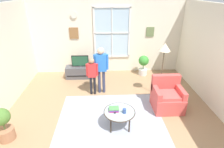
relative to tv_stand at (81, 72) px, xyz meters
name	(u,v)px	position (x,y,z in m)	size (l,w,h in m)	color
ground_plane	(111,126)	(0.98, -2.66, -0.22)	(6.07, 6.97, 0.02)	#9E7A56
back_wall	(107,37)	(0.99, 0.58, 1.12)	(5.47, 0.17, 2.64)	silver
area_rug	(111,119)	(0.97, -2.44, -0.21)	(2.60, 2.27, 0.01)	#999EAD
tv_stand	(81,72)	(0.00, 0.00, 0.00)	(1.07, 0.42, 0.43)	#4C4C51
television	(80,61)	(0.00, 0.00, 0.43)	(0.59, 0.08, 0.42)	#4C4C4C
armchair	(167,97)	(2.52, -2.00, 0.11)	(0.76, 0.74, 0.87)	#D14C47
coffee_table	(119,113)	(1.17, -2.68, 0.18)	(0.73, 0.73, 0.42)	#99B2B7
book_stack	(114,109)	(1.04, -2.63, 0.24)	(0.23, 0.20, 0.07)	#AE336D
cup	(124,111)	(1.27, -2.73, 0.26)	(0.09, 0.09, 0.11)	#334C8C
remote_near_books	(115,111)	(1.08, -2.69, 0.22)	(0.04, 0.14, 0.02)	black
person_red_shirt	(92,72)	(0.49, -1.19, 0.52)	(0.35, 0.16, 1.17)	black
person_blue_shirt	(101,65)	(0.75, -1.09, 0.70)	(0.44, 0.20, 1.46)	#333851
potted_plant_by_window	(143,64)	(2.31, 0.12, 0.21)	(0.38, 0.38, 0.75)	silver
potted_plant_corner	(3,124)	(-1.30, -2.96, 0.19)	(0.36, 0.36, 0.77)	#9E6B4C
floor_lamp	(164,53)	(2.50, -1.37, 1.16)	(0.32, 0.32, 1.64)	black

